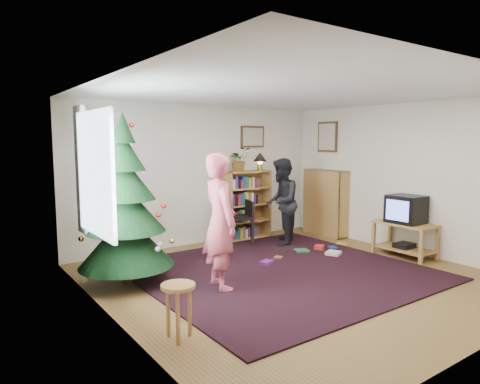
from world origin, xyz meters
TOP-DOWN VIEW (x-y plane):
  - floor at (0.00, 0.00)m, footprint 5.00×5.00m
  - ceiling at (0.00, 0.00)m, footprint 5.00×5.00m
  - wall_back at (0.00, 2.50)m, footprint 5.00×0.02m
  - wall_left at (-2.50, 0.00)m, footprint 0.02×5.00m
  - wall_right at (2.50, 0.00)m, footprint 0.02×5.00m
  - rug at (0.00, 0.30)m, footprint 3.80×3.60m
  - window_pane at (-2.47, 0.60)m, footprint 0.04×1.20m
  - curtain at (-2.43, 1.30)m, footprint 0.06×0.35m
  - picture_back at (1.15, 2.48)m, footprint 0.55×0.03m
  - picture_right at (2.48, 1.75)m, footprint 0.03×0.50m
  - christmas_tree at (-1.96, 1.10)m, footprint 1.23×1.23m
  - bookshelf_back at (0.93, 2.34)m, footprint 0.95×0.30m
  - bookshelf_right at (2.34, 1.63)m, footprint 0.30×0.95m
  - tv_stand at (2.22, -0.23)m, footprint 0.51×0.93m
  - crt_tv at (2.22, -0.23)m, footprint 0.48×0.51m
  - armchair at (0.50, 2.27)m, footprint 0.75×0.77m
  - stool at (-2.15, -0.75)m, footprint 0.32×0.32m
  - person_standing at (-1.06, 0.22)m, footprint 0.49×0.68m
  - person_by_chair at (1.08, 1.53)m, footprint 0.96×0.95m
  - potted_plant at (0.73, 2.34)m, footprint 0.47×0.43m
  - table_lamp at (1.23, 2.34)m, footprint 0.26×0.26m
  - floor_clutter at (1.10, 0.76)m, footprint 2.11×0.65m

SIDE VIEW (x-z plane):
  - floor at x=0.00m, z-range 0.00..0.00m
  - rug at x=0.00m, z-range 0.00..0.02m
  - floor_clutter at x=1.10m, z-range 0.00..0.08m
  - tv_stand at x=2.22m, z-range 0.05..0.60m
  - stool at x=-2.15m, z-range 0.15..0.68m
  - armchair at x=0.50m, z-range 0.05..1.12m
  - bookshelf_back at x=0.93m, z-range 0.01..1.31m
  - bookshelf_right at x=2.34m, z-range 0.01..1.31m
  - crt_tv at x=2.22m, z-range 0.55..1.00m
  - person_by_chair at x=1.08m, z-range 0.00..1.56m
  - person_standing at x=-1.06m, z-range 0.00..1.72m
  - christmas_tree at x=-1.96m, z-range -0.19..2.04m
  - wall_back at x=0.00m, z-range 0.00..2.50m
  - wall_left at x=-2.50m, z-range 0.00..2.50m
  - wall_right at x=2.50m, z-range 0.00..2.50m
  - window_pane at x=-2.47m, z-range 0.80..2.20m
  - curtain at x=-2.43m, z-range 0.70..2.30m
  - potted_plant at x=0.73m, z-range 1.30..1.75m
  - table_lamp at x=1.23m, z-range 1.36..1.71m
  - picture_back at x=1.15m, z-range 1.74..2.16m
  - picture_right at x=2.48m, z-range 1.65..2.25m
  - ceiling at x=0.00m, z-range 2.50..2.50m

